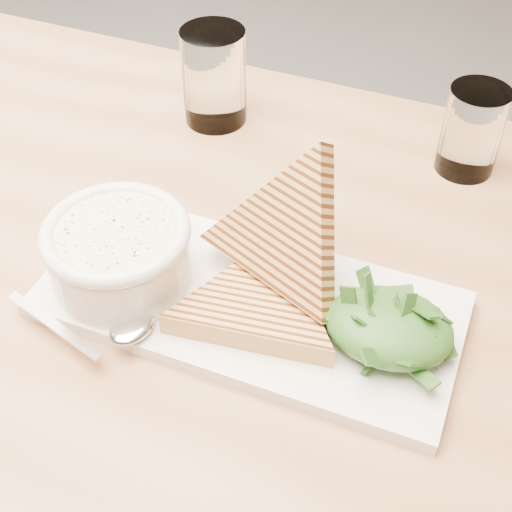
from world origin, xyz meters
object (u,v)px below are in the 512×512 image
(soup_bowl, at_px, (120,258))
(glass_near, at_px, (214,77))
(table_top, at_px, (182,297))
(platter, at_px, (249,304))
(glass_far, at_px, (472,131))

(soup_bowl, bearing_deg, glass_near, 94.54)
(table_top, relative_size, glass_near, 10.37)
(platter, relative_size, soup_bowl, 2.99)
(table_top, relative_size, platter, 3.14)
(table_top, distance_m, platter, 0.08)
(platter, xyz_separation_m, glass_near, (-0.14, 0.28, 0.05))
(table_top, height_order, glass_near, glass_near)
(soup_bowl, bearing_deg, platter, 6.36)
(soup_bowl, relative_size, glass_far, 1.28)
(table_top, bearing_deg, glass_far, 49.48)
(table_top, xyz_separation_m, glass_far, (0.23, 0.27, 0.07))
(glass_near, bearing_deg, table_top, -75.50)
(glass_far, bearing_deg, table_top, -130.52)
(table_top, xyz_separation_m, platter, (0.07, -0.01, 0.03))
(glass_far, bearing_deg, soup_bowl, -133.31)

